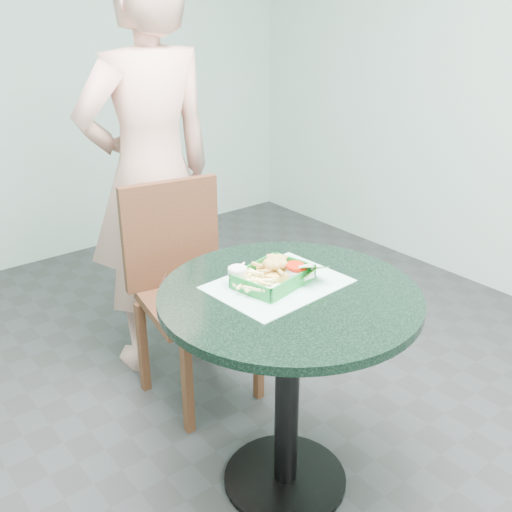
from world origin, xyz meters
TOP-DOWN VIEW (x-y plane):
  - floor at (0.00, 0.00)m, footprint 4.00×5.00m
  - wall_back at (0.00, 2.50)m, footprint 4.00×0.04m
  - cafe_table at (0.00, 0.00)m, footprint 0.83×0.83m
  - dining_chair at (0.06, 0.71)m, footprint 0.42×0.42m
  - diner_person at (0.09, 1.01)m, footprint 0.78×0.52m
  - placemat at (0.00, 0.06)m, footprint 0.44×0.34m
  - food_basket at (-0.01, 0.07)m, footprint 0.23×0.17m
  - crab_sandwich at (0.03, 0.09)m, footprint 0.13×0.13m
  - fries_pile at (-0.08, 0.09)m, footprint 0.12×0.13m
  - sauce_ramekin at (-0.09, 0.15)m, footprint 0.06×0.06m
  - garnish_cup at (0.06, 0.02)m, footprint 0.11×0.11m

SIDE VIEW (x-z plane):
  - floor at x=0.00m, z-range -0.01..0.01m
  - dining_chair at x=0.06m, z-range 0.07..1.00m
  - cafe_table at x=0.00m, z-range 0.21..0.96m
  - placemat at x=0.00m, z-range 0.75..0.75m
  - food_basket at x=-0.01m, z-range 0.74..0.79m
  - fries_pile at x=-0.08m, z-range 0.77..0.81m
  - garnish_cup at x=0.06m, z-range 0.77..0.81m
  - crab_sandwich at x=0.03m, z-range 0.76..0.84m
  - sauce_ramekin at x=-0.09m, z-range 0.78..0.82m
  - diner_person at x=0.09m, z-range 0.00..2.14m
  - wall_back at x=0.00m, z-range 0.00..2.80m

